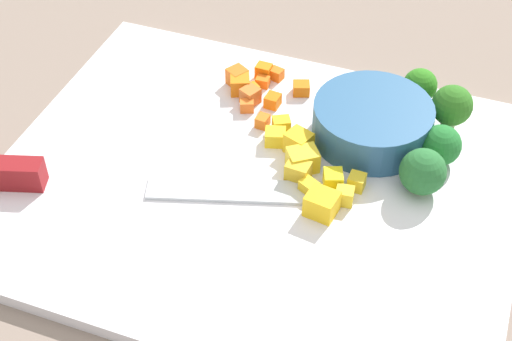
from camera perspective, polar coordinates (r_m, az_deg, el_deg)
name	(u,v)px	position (r m, az deg, el deg)	size (l,w,h in m)	color
ground_plane	(256,189)	(0.63, 0.00, -1.44)	(4.00, 4.00, 0.00)	gray
cutting_board	(256,184)	(0.63, 0.00, -1.06)	(0.42, 0.35, 0.01)	white
prep_bowl	(372,122)	(0.66, 8.77, 3.65)	(0.10, 0.10, 0.03)	#2B5A87
chef_knife	(76,179)	(0.63, -13.43, -0.60)	(0.31, 0.11, 0.02)	silver
carrot_dice_0	(276,74)	(0.72, 1.55, 7.29)	(0.01, 0.01, 0.01)	orange
carrot_dice_1	(264,71)	(0.72, 0.59, 7.49)	(0.01, 0.01, 0.01)	orange
carrot_dice_2	(284,125)	(0.66, 2.16, 3.43)	(0.01, 0.01, 0.01)	orange
carrot_dice_3	(250,96)	(0.69, -0.43, 5.67)	(0.02, 0.01, 0.02)	orange
carrot_dice_4	(302,89)	(0.70, 3.46, 6.20)	(0.01, 0.02, 0.01)	orange
carrot_dice_5	(263,121)	(0.67, 0.50, 3.75)	(0.01, 0.01, 0.01)	orange
carrot_dice_6	(273,101)	(0.69, 1.27, 5.29)	(0.01, 0.01, 0.01)	orange
carrot_dice_7	(263,82)	(0.71, 0.51, 6.71)	(0.01, 0.01, 0.01)	orange
carrot_dice_8	(240,84)	(0.70, -1.22, 6.55)	(0.02, 0.02, 0.02)	orange
carrot_dice_9	(237,77)	(0.71, -1.43, 7.09)	(0.02, 0.02, 0.02)	orange
carrot_dice_10	(247,106)	(0.68, -0.69, 4.90)	(0.01, 0.01, 0.01)	orange
carrot_dice_11	(253,89)	(0.70, -0.24, 6.16)	(0.01, 0.01, 0.01)	orange
pepper_dice_0	(286,126)	(0.66, 2.28, 3.36)	(0.02, 0.01, 0.01)	yellow
pepper_dice_1	(307,191)	(0.60, 3.89, -1.57)	(0.01, 0.01, 0.01)	yellow
pepper_dice_2	(322,204)	(0.59, 4.99, -2.54)	(0.02, 0.02, 0.02)	yellow
pepper_dice_3	(298,172)	(0.62, 3.20, -0.08)	(0.02, 0.02, 0.02)	yellow
pepper_dice_4	(303,160)	(0.62, 3.55, 0.80)	(0.02, 0.02, 0.02)	yellow
pepper_dice_5	(345,194)	(0.60, 6.76, -1.77)	(0.01, 0.01, 0.01)	yellow
pepper_dice_6	(357,182)	(0.61, 7.61, -0.85)	(0.01, 0.01, 0.01)	yellow
pepper_dice_7	(278,138)	(0.65, 1.69, 2.49)	(0.02, 0.02, 0.01)	yellow
pepper_dice_8	(299,143)	(0.64, 3.24, 2.10)	(0.02, 0.02, 0.02)	yellow
pepper_dice_9	(333,180)	(0.61, 5.83, -0.74)	(0.02, 0.02, 0.02)	yellow
broccoli_floret_0	(441,145)	(0.64, 13.78, 1.85)	(0.03, 0.03, 0.04)	#90B259
broccoli_floret_1	(452,106)	(0.68, 14.57, 4.73)	(0.04, 0.04, 0.04)	#82AB65
broccoli_floret_2	(420,86)	(0.70, 12.27, 6.26)	(0.03, 0.03, 0.04)	#87B060
broccoli_floret_3	(423,172)	(0.61, 12.48, -0.12)	(0.04, 0.04, 0.04)	#97BC54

